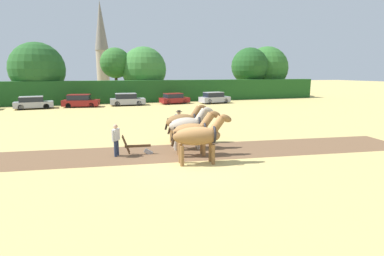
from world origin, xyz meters
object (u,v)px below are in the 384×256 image
(tree_left, at_px, (115,63))
(draft_horse_lead_left, at_px, (199,136))
(farmer_at_plow, at_px, (116,138))
(parked_car_center, at_px, (127,100))
(tree_far_left, at_px, (37,69))
(draft_horse_lead_right, at_px, (194,131))
(tree_center_right, at_px, (266,68))
(church_spire, at_px, (102,44))
(draft_horse_trail_left, at_px, (189,125))
(parked_car_center_right, at_px, (174,99))
(parked_car_right, at_px, (214,98))
(parked_car_left, at_px, (33,103))
(farmer_beside_team, at_px, (179,121))
(tree_center_left, at_px, (144,69))
(plow, at_px, (140,148))
(parked_car_center_left, at_px, (80,101))
(draft_horse_trail_right, at_px, (184,122))
(tree_center, at_px, (250,66))

(tree_left, xyz_separation_m, draft_horse_lead_left, (1.59, -34.18, -4.21))
(farmer_at_plow, distance_m, parked_car_center, 24.07)
(tree_far_left, relative_size, draft_horse_lead_left, 2.79)
(draft_horse_lead_right, bearing_deg, tree_center_right, 60.71)
(tree_far_left, distance_m, church_spire, 33.38)
(tree_left, bearing_deg, draft_horse_trail_left, -86.49)
(parked_car_center_right, bearing_deg, parked_car_right, -21.39)
(tree_left, distance_m, parked_car_left, 13.86)
(farmer_beside_team, xyz_separation_m, parked_car_left, (-12.25, 19.98, -0.35))
(draft_horse_lead_right, bearing_deg, church_spire, 99.49)
(draft_horse_lead_right, distance_m, parked_car_center_right, 25.70)
(tree_center_right, bearing_deg, farmer_beside_team, -129.58)
(tree_center_left, height_order, plow, tree_center_left)
(parked_car_center_left, height_order, parked_car_center, parked_car_center_left)
(parked_car_center_left, distance_m, parked_car_center_right, 11.92)
(draft_horse_trail_left, distance_m, parked_car_right, 24.96)
(church_spire, height_order, draft_horse_trail_left, church_spire)
(church_spire, distance_m, farmer_beside_team, 59.04)
(tree_center_left, bearing_deg, farmer_at_plow, -101.16)
(farmer_beside_team, relative_size, parked_car_center_right, 0.43)
(parked_car_center_left, bearing_deg, farmer_beside_team, -61.66)
(church_spire, xyz_separation_m, parked_car_center_left, (-3.61, -37.94, -10.11))
(tree_center_left, bearing_deg, draft_horse_lead_left, -94.35)
(tree_center_right, distance_m, draft_horse_trail_left, 40.20)
(church_spire, height_order, farmer_beside_team, church_spire)
(draft_horse_lead_left, distance_m, draft_horse_lead_right, 1.42)
(tree_center_right, bearing_deg, church_spire, 132.97)
(tree_left, relative_size, parked_car_right, 1.78)
(tree_center_left, height_order, parked_car_center_right, tree_center_left)
(draft_horse_lead_right, distance_m, parked_car_center, 24.96)
(draft_horse_lead_left, height_order, draft_horse_trail_right, draft_horse_lead_left)
(tree_center, xyz_separation_m, parked_car_left, (-31.64, -6.86, -4.49))
(draft_horse_lead_left, bearing_deg, plow, 141.61)
(farmer_at_plow, bearing_deg, tree_far_left, 137.30)
(tree_left, bearing_deg, parked_car_center, -84.32)
(farmer_beside_team, height_order, parked_car_center, farmer_beside_team)
(tree_center_left, xyz_separation_m, tree_center, (17.44, -1.10, 0.56))
(parked_car_center_left, bearing_deg, draft_horse_lead_right, -65.98)
(tree_left, relative_size, draft_horse_lead_left, 2.66)
(draft_horse_trail_left, xyz_separation_m, draft_horse_trail_right, (0.17, 1.41, -0.02))
(parked_car_left, bearing_deg, parked_car_right, -9.27)
(tree_far_left, xyz_separation_m, draft_horse_trail_left, (12.26, -29.74, -3.29))
(tree_left, bearing_deg, farmer_at_plow, -93.67)
(farmer_beside_team, relative_size, parked_car_right, 0.41)
(draft_horse_trail_right, bearing_deg, tree_left, 100.73)
(tree_left, xyz_separation_m, draft_horse_lead_right, (1.76, -32.78, -4.26))
(tree_center_left, xyz_separation_m, parked_car_left, (-14.21, -7.95, -3.93))
(tree_center_right, bearing_deg, draft_horse_lead_left, -125.10)
(tree_far_left, relative_size, tree_left, 1.05)
(draft_horse_trail_left, bearing_deg, parked_car_center_left, 112.94)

